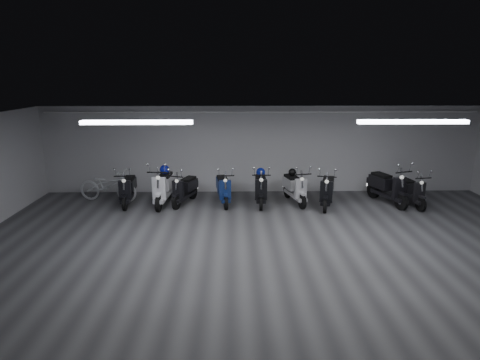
{
  "coord_description": "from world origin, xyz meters",
  "views": [
    {
      "loc": [
        -0.93,
        -7.61,
        3.7
      ],
      "look_at": [
        -0.75,
        2.5,
        1.05
      ],
      "focal_mm": 29.68,
      "sensor_mm": 36.0,
      "label": 1
    }
  ],
  "objects_px": {
    "scooter_9": "(411,186)",
    "bicycle": "(108,182)",
    "scooter_0": "(128,184)",
    "scooter_8": "(388,182)",
    "helmet_0": "(292,172)",
    "helmet_1": "(261,172)",
    "helmet_2": "(165,170)",
    "scooter_6": "(295,183)",
    "scooter_5": "(261,184)",
    "scooter_2": "(163,182)",
    "scooter_4": "(223,184)",
    "scooter_3": "(185,185)",
    "scooter_7": "(327,185)"
  },
  "relations": [
    {
      "from": "scooter_9",
      "to": "bicycle",
      "type": "bearing_deg",
      "value": 166.35
    },
    {
      "from": "scooter_0",
      "to": "scooter_8",
      "type": "distance_m",
      "value": 7.7
    },
    {
      "from": "bicycle",
      "to": "helmet_0",
      "type": "distance_m",
      "value": 5.61
    },
    {
      "from": "helmet_1",
      "to": "helmet_2",
      "type": "bearing_deg",
      "value": 179.52
    },
    {
      "from": "scooter_9",
      "to": "scooter_6",
      "type": "bearing_deg",
      "value": 165.19
    },
    {
      "from": "bicycle",
      "to": "scooter_0",
      "type": "bearing_deg",
      "value": -106.11
    },
    {
      "from": "scooter_8",
      "to": "scooter_9",
      "type": "height_order",
      "value": "scooter_8"
    },
    {
      "from": "scooter_5",
      "to": "scooter_9",
      "type": "distance_m",
      "value": 4.39
    },
    {
      "from": "scooter_2",
      "to": "scooter_4",
      "type": "xyz_separation_m",
      "value": [
        1.76,
        0.06,
        -0.09
      ]
    },
    {
      "from": "scooter_0",
      "to": "helmet_1",
      "type": "xyz_separation_m",
      "value": [
        3.94,
        0.19,
        0.3
      ]
    },
    {
      "from": "scooter_3",
      "to": "bicycle",
      "type": "relative_size",
      "value": 0.89
    },
    {
      "from": "scooter_9",
      "to": "helmet_0",
      "type": "distance_m",
      "value": 3.47
    },
    {
      "from": "scooter_2",
      "to": "scooter_6",
      "type": "distance_m",
      "value": 3.9
    },
    {
      "from": "scooter_6",
      "to": "bicycle",
      "type": "relative_size",
      "value": 0.93
    },
    {
      "from": "scooter_8",
      "to": "helmet_0",
      "type": "xyz_separation_m",
      "value": [
        -2.8,
        0.35,
        0.21
      ]
    },
    {
      "from": "scooter_8",
      "to": "helmet_1",
      "type": "bearing_deg",
      "value": 157.28
    },
    {
      "from": "scooter_4",
      "to": "bicycle",
      "type": "height_order",
      "value": "scooter_4"
    },
    {
      "from": "scooter_0",
      "to": "scooter_7",
      "type": "distance_m",
      "value": 5.85
    },
    {
      "from": "scooter_6",
      "to": "helmet_0",
      "type": "distance_m",
      "value": 0.36
    },
    {
      "from": "scooter_0",
      "to": "helmet_1",
      "type": "height_order",
      "value": "scooter_0"
    },
    {
      "from": "scooter_0",
      "to": "scooter_3",
      "type": "xyz_separation_m",
      "value": [
        1.67,
        0.02,
        -0.02
      ]
    },
    {
      "from": "scooter_7",
      "to": "scooter_8",
      "type": "bearing_deg",
      "value": 23.93
    },
    {
      "from": "scooter_8",
      "to": "helmet_1",
      "type": "relative_size",
      "value": 6.9
    },
    {
      "from": "scooter_6",
      "to": "scooter_8",
      "type": "relative_size",
      "value": 0.92
    },
    {
      "from": "scooter_8",
      "to": "helmet_0",
      "type": "relative_size",
      "value": 7.85
    },
    {
      "from": "scooter_4",
      "to": "scooter_8",
      "type": "relative_size",
      "value": 0.89
    },
    {
      "from": "scooter_6",
      "to": "helmet_1",
      "type": "distance_m",
      "value": 1.07
    },
    {
      "from": "scooter_0",
      "to": "scooter_3",
      "type": "height_order",
      "value": "scooter_0"
    },
    {
      "from": "helmet_2",
      "to": "scooter_0",
      "type": "bearing_deg",
      "value": -168.47
    },
    {
      "from": "scooter_8",
      "to": "bicycle",
      "type": "bearing_deg",
      "value": 158.36
    },
    {
      "from": "scooter_2",
      "to": "bicycle",
      "type": "xyz_separation_m",
      "value": [
        -1.76,
        0.41,
        -0.11
      ]
    },
    {
      "from": "scooter_7",
      "to": "scooter_8",
      "type": "relative_size",
      "value": 0.94
    },
    {
      "from": "scooter_2",
      "to": "helmet_2",
      "type": "distance_m",
      "value": 0.41
    },
    {
      "from": "scooter_4",
      "to": "helmet_0",
      "type": "height_order",
      "value": "scooter_4"
    },
    {
      "from": "scooter_2",
      "to": "scooter_4",
      "type": "height_order",
      "value": "scooter_2"
    },
    {
      "from": "helmet_0",
      "to": "scooter_7",
      "type": "bearing_deg",
      "value": -31.64
    },
    {
      "from": "helmet_2",
      "to": "helmet_0",
      "type": "bearing_deg",
      "value": 0.82
    },
    {
      "from": "helmet_0",
      "to": "helmet_1",
      "type": "bearing_deg",
      "value": -175.29
    },
    {
      "from": "scooter_3",
      "to": "scooter_8",
      "type": "height_order",
      "value": "scooter_8"
    },
    {
      "from": "scooter_7",
      "to": "bicycle",
      "type": "xyz_separation_m",
      "value": [
        -6.54,
        0.67,
        -0.05
      ]
    },
    {
      "from": "helmet_1",
      "to": "scooter_3",
      "type": "bearing_deg",
      "value": -175.57
    },
    {
      "from": "scooter_9",
      "to": "helmet_0",
      "type": "height_order",
      "value": "scooter_9"
    },
    {
      "from": "scooter_4",
      "to": "scooter_6",
      "type": "height_order",
      "value": "scooter_6"
    },
    {
      "from": "scooter_9",
      "to": "scooter_7",
      "type": "bearing_deg",
      "value": 171.54
    },
    {
      "from": "scooter_4",
      "to": "helmet_1",
      "type": "distance_m",
      "value": 1.17
    },
    {
      "from": "scooter_9",
      "to": "helmet_1",
      "type": "bearing_deg",
      "value": 164.42
    },
    {
      "from": "helmet_0",
      "to": "bicycle",
      "type": "bearing_deg",
      "value": 179.08
    },
    {
      "from": "scooter_3",
      "to": "helmet_1",
      "type": "xyz_separation_m",
      "value": [
        2.27,
        0.18,
        0.32
      ]
    },
    {
      "from": "scooter_5",
      "to": "bicycle",
      "type": "distance_m",
      "value": 4.64
    },
    {
      "from": "scooter_8",
      "to": "helmet_1",
      "type": "distance_m",
      "value": 3.78
    }
  ]
}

